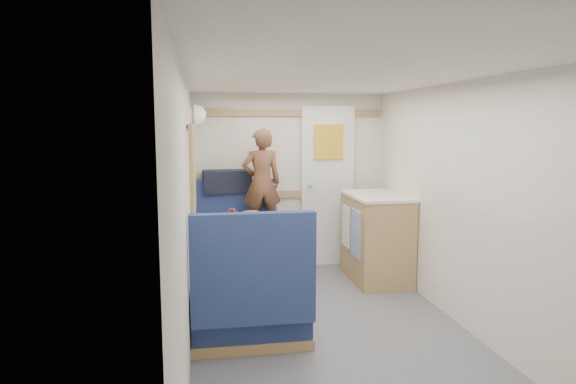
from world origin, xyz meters
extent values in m
plane|color=#515156|center=(0.00, 0.00, 0.00)|extent=(4.50, 4.50, 0.00)
plane|color=silver|center=(0.00, 0.00, 2.00)|extent=(4.50, 4.50, 0.00)
cube|color=silver|center=(0.00, 2.25, 1.00)|extent=(2.20, 0.02, 2.00)
cube|color=silver|center=(-1.10, 0.00, 1.00)|extent=(0.02, 4.50, 2.00)
cube|color=silver|center=(1.10, 0.00, 1.00)|extent=(0.02, 4.50, 2.00)
cube|color=olive|center=(0.00, 2.23, 0.85)|extent=(2.15, 0.02, 0.08)
cube|color=olive|center=(0.00, 2.23, 1.78)|extent=(2.15, 0.02, 0.08)
cube|color=#ADB297|center=(-1.08, 1.00, 1.25)|extent=(0.04, 1.30, 0.72)
cube|color=white|center=(0.45, 2.22, 0.93)|extent=(0.62, 0.04, 1.86)
cube|color=yellow|center=(0.45, 2.19, 1.45)|extent=(0.34, 0.03, 0.40)
cylinder|color=silver|center=(0.23, 2.17, 0.95)|extent=(0.04, 0.10, 0.04)
cube|color=white|center=(-0.65, 1.00, 0.70)|extent=(0.62, 0.92, 0.04)
cylinder|color=silver|center=(-0.65, 1.00, 0.35)|extent=(0.08, 0.08, 0.66)
cylinder|color=silver|center=(-0.65, 1.00, 0.01)|extent=(0.36, 0.36, 0.03)
cube|color=navy|center=(-0.65, 1.80, 0.23)|extent=(0.88, 0.50, 0.45)
cube|color=navy|center=(-0.65, 2.08, 0.65)|extent=(0.88, 0.10, 0.80)
cube|color=olive|center=(-0.65, 1.80, 0.04)|extent=(0.90, 0.52, 0.08)
cube|color=navy|center=(-0.65, 0.20, 0.23)|extent=(0.88, 0.50, 0.45)
cube|color=navy|center=(-0.65, -0.08, 0.65)|extent=(0.88, 0.10, 0.80)
cube|color=olive|center=(-0.65, 0.20, 0.04)|extent=(0.90, 0.52, 0.08)
cube|color=olive|center=(-0.65, 2.12, 0.88)|extent=(0.90, 0.14, 0.04)
sphere|color=white|center=(-1.04, 1.85, 1.75)|extent=(0.20, 0.20, 0.20)
cube|color=olive|center=(0.82, 1.55, 0.45)|extent=(0.54, 0.90, 0.90)
cube|color=silver|center=(0.82, 1.55, 0.91)|extent=(0.56, 0.92, 0.03)
cube|color=#5972B2|center=(0.54, 1.37, 0.55)|extent=(0.01, 0.30, 0.48)
cube|color=silver|center=(0.54, 1.73, 0.55)|extent=(0.01, 0.28, 0.44)
imported|color=brown|center=(-0.36, 1.86, 1.03)|extent=(0.44, 0.31, 1.16)
cube|color=black|center=(-0.72, 2.12, 1.02)|extent=(0.54, 0.29, 0.25)
cube|color=white|center=(-0.53, 0.85, 0.73)|extent=(0.26, 0.33, 0.02)
sphere|color=#DB5309|center=(-0.54, 0.75, 0.78)|extent=(0.08, 0.08, 0.08)
cube|color=#EEE389|center=(-0.59, 0.78, 0.76)|extent=(0.11, 0.07, 0.04)
cylinder|color=white|center=(-0.71, 1.08, 0.72)|extent=(0.06, 0.06, 0.01)
cylinder|color=white|center=(-0.71, 1.08, 0.78)|extent=(0.01, 0.01, 0.10)
sphere|color=#470710|center=(-0.71, 1.08, 0.85)|extent=(0.08, 0.08, 0.08)
cylinder|color=white|center=(-0.88, 0.81, 0.78)|extent=(0.07, 0.07, 0.12)
cylinder|color=white|center=(-0.72, 1.38, 0.78)|extent=(0.07, 0.07, 0.12)
cylinder|color=silver|center=(-0.61, 1.10, 0.77)|extent=(0.06, 0.06, 0.10)
cylinder|color=#944B15|center=(-0.54, 1.13, 0.77)|extent=(0.06, 0.06, 0.10)
cylinder|color=black|center=(-0.60, 0.93, 0.77)|extent=(0.04, 0.04, 0.09)
cylinder|color=white|center=(-0.68, 0.95, 0.77)|extent=(0.04, 0.04, 0.09)
cube|color=brown|center=(-0.51, 1.23, 0.77)|extent=(0.19, 0.27, 0.10)
camera|label=1|loc=(-0.99, -3.56, 1.67)|focal=32.00mm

